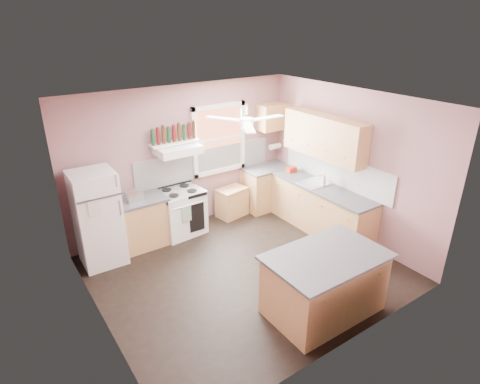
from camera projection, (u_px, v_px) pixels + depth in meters
floor at (245, 270)px, 6.50m from camera, size 4.50×4.50×0.00m
ceiling at (246, 103)px, 5.41m from camera, size 4.50×4.50×0.00m
wall_back at (183, 158)px, 7.48m from camera, size 4.50×0.05×2.70m
wall_right at (350, 165)px, 7.13m from camera, size 0.05×4.00×2.70m
wall_left at (90, 238)px, 4.77m from camera, size 0.05×4.00×2.70m
backsplash_back at (206, 163)px, 7.75m from camera, size 2.90×0.03×0.55m
backsplash_right at (335, 169)px, 7.41m from camera, size 0.03×2.60×0.55m
window_view at (218, 139)px, 7.74m from camera, size 1.00×0.02×1.20m
window_frame at (219, 139)px, 7.72m from camera, size 1.16×0.07×1.36m
refrigerator at (98, 219)px, 6.43m from camera, size 0.69×0.67×1.59m
base_cabinet_left at (141, 223)px, 7.06m from camera, size 0.90×0.60×0.86m
counter_left at (138, 200)px, 6.88m from camera, size 0.92×0.62×0.04m
toaster at (134, 196)px, 6.78m from camera, size 0.30×0.20×0.18m
stove at (181, 212)px, 7.46m from camera, size 0.85×0.70×0.86m
range_hood at (178, 150)px, 7.04m from camera, size 0.78×0.50×0.14m
bottle_shelf at (175, 143)px, 7.10m from camera, size 0.90×0.26×0.03m
cart at (232, 202)px, 8.16m from camera, size 0.64×0.48×0.59m
base_cabinet_corner at (267, 188)px, 8.51m from camera, size 1.00×0.60×0.86m
base_cabinet_right at (321, 209)px, 7.56m from camera, size 0.60×2.20×0.86m
counter_corner at (267, 168)px, 8.33m from camera, size 1.02×0.62×0.04m
counter_right at (322, 188)px, 7.37m from camera, size 0.62×2.22×0.04m
sink at (315, 183)px, 7.52m from camera, size 0.55×0.45×0.03m
faucet at (321, 178)px, 7.57m from camera, size 0.03×0.03×0.14m
upper_cabinet_right at (324, 137)px, 7.23m from camera, size 0.33×1.80×0.76m
upper_cabinet_corner at (272, 117)px, 8.12m from camera, size 0.60×0.33×0.52m
paper_towel at (275, 146)px, 8.47m from camera, size 0.26×0.12×0.12m
island at (324, 285)px, 5.44m from camera, size 1.51×0.96×0.86m
island_top at (327, 257)px, 5.26m from camera, size 1.60×1.05×0.04m
ceiling_fan_hub at (246, 121)px, 5.51m from camera, size 0.20×0.20×0.08m
soap_bottle at (324, 179)px, 7.36m from camera, size 0.13×0.13×0.26m
red_caddy at (292, 169)px, 8.04m from camera, size 0.19×0.13×0.10m
wine_bottles at (174, 134)px, 7.03m from camera, size 0.86×0.06×0.31m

